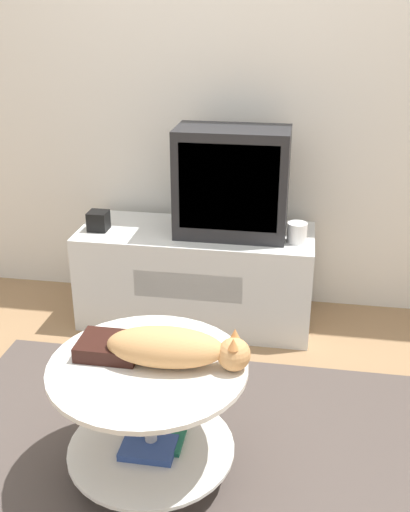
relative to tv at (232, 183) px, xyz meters
name	(u,v)px	position (x,y,z in m)	size (l,w,h in m)	color
ground_plane	(171,469)	(-0.07, -1.14, -0.78)	(12.00, 12.00, 0.00)	#93704C
wall_back	(228,66)	(-0.07, 0.33, 0.52)	(8.00, 0.05, 2.60)	silver
rug	(171,467)	(-0.07, -1.14, -0.77)	(1.94, 1.48, 0.02)	#4C423D
tv_stand	(196,276)	(-0.18, 0.01, -0.53)	(1.22, 0.48, 0.51)	silver
tv	(232,183)	(0.00, 0.00, 0.00)	(0.55, 0.30, 0.54)	#232326
speaker	(98,221)	(-0.68, -0.06, -0.22)	(0.10, 0.10, 0.10)	black
mug	(297,233)	(0.33, -0.06, -0.22)	(0.10, 0.10, 0.10)	white
coffee_table	(150,407)	(-0.13, -1.19, -0.47)	(0.68, 0.68, 0.47)	#B2B2B7
dvd_box	(109,347)	(-0.28, -1.15, -0.27)	(0.21, 0.17, 0.05)	black
cat	(173,348)	(-0.05, -1.17, -0.23)	(0.61, 0.18, 0.14)	tan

